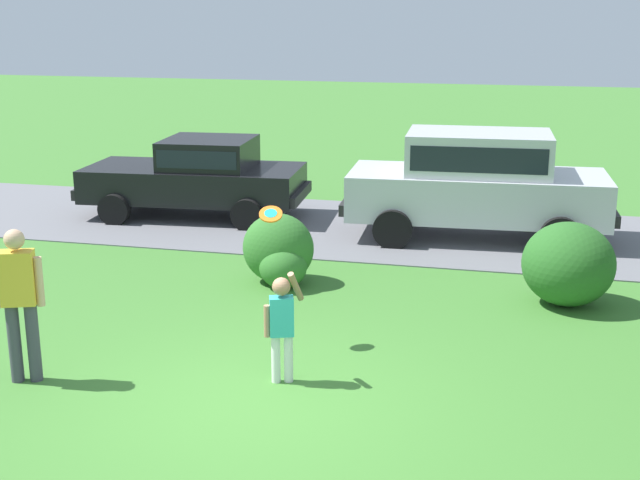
{
  "coord_description": "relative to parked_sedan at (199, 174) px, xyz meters",
  "views": [
    {
      "loc": [
        2.62,
        -7.76,
        4.01
      ],
      "look_at": [
        0.06,
        2.67,
        1.1
      ],
      "focal_mm": 48.16,
      "sensor_mm": 36.0,
      "label": 1
    }
  ],
  "objects": [
    {
      "name": "frisbee",
      "position": [
        3.33,
        -6.04,
        0.79
      ],
      "size": [
        0.3,
        0.26,
        0.19
      ],
      "color": "orange"
    },
    {
      "name": "child_thrower",
      "position": [
        3.78,
        -7.13,
        -0.13
      ],
      "size": [
        0.4,
        0.36,
        1.29
      ],
      "color": "white",
      "rests_on": "ground"
    },
    {
      "name": "parked_sedan",
      "position": [
        0.0,
        0.0,
        0.0
      ],
      "size": [
        4.52,
        2.34,
        1.56
      ],
      "color": "black",
      "rests_on": "ground"
    },
    {
      "name": "parked_suv",
      "position": [
        5.43,
        -0.4,
        0.23
      ],
      "size": [
        4.79,
        2.29,
        1.92
      ],
      "color": "silver",
      "rests_on": "ground"
    },
    {
      "name": "ground_plane",
      "position": [
        3.66,
        -7.8,
        -0.85
      ],
      "size": [
        80.0,
        80.0,
        0.0
      ],
      "primitive_type": "plane",
      "color": "#3D752D"
    },
    {
      "name": "adult_onlooker",
      "position": [
        1.01,
        -7.78,
        0.13
      ],
      "size": [
        0.5,
        0.33,
        1.74
      ],
      "color": "#3F3F4C",
      "rests_on": "ground"
    },
    {
      "name": "shrub_centre_left",
      "position": [
        6.91,
        -3.71,
        -0.26
      ],
      "size": [
        1.27,
        1.26,
        1.17
      ],
      "color": "#286023",
      "rests_on": "ground"
    },
    {
      "name": "shrub_near_tree",
      "position": [
        2.75,
        -3.75,
        -0.37
      ],
      "size": [
        1.08,
        1.04,
        1.06
      ],
      "color": "#33702B",
      "rests_on": "ground"
    },
    {
      "name": "driveway_strip",
      "position": [
        3.66,
        -0.24,
        -0.84
      ],
      "size": [
        28.0,
        4.4,
        0.02
      ],
      "primitive_type": "cube",
      "color": "slate",
      "rests_on": "ground"
    }
  ]
}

